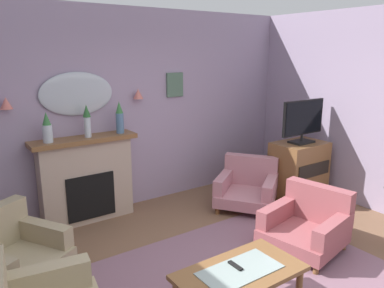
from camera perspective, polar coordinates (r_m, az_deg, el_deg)
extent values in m
cube|color=#9E8CA8|center=(5.44, -10.22, 5.05)|extent=(6.60, 0.10, 2.84)
cube|color=#7F5B6B|center=(3.96, 7.25, -20.54)|extent=(3.20, 2.40, 0.01)
cube|color=tan|center=(5.22, -15.78, -5.53)|extent=(1.20, 0.28, 1.10)
cube|color=black|center=(5.18, -15.29, -7.62)|extent=(0.64, 0.12, 0.60)
cube|color=brown|center=(5.04, -16.14, 0.64)|extent=(1.36, 0.36, 0.06)
cylinder|color=silver|center=(4.87, -21.17, 1.47)|extent=(0.12, 0.12, 0.22)
cone|color=#38753D|center=(4.84, -21.37, 3.65)|extent=(0.10, 0.10, 0.16)
cylinder|color=silver|center=(5.00, -15.65, 2.49)|extent=(0.08, 0.08, 0.27)
cone|color=#2D6633|center=(4.97, -15.81, 4.91)|extent=(0.10, 0.10, 0.16)
cylinder|color=#4C7093|center=(5.16, -10.95, 3.15)|extent=(0.11, 0.11, 0.27)
cone|color=#38753D|center=(5.13, -11.06, 5.53)|extent=(0.10, 0.10, 0.16)
ellipsoid|color=#B2BCC6|center=(5.08, -17.14, 7.33)|extent=(0.96, 0.06, 0.56)
cone|color=#D17066|center=(4.85, -26.52, 5.60)|extent=(0.14, 0.14, 0.14)
cone|color=#D17066|center=(5.36, -8.22, 7.58)|extent=(0.14, 0.14, 0.14)
cube|color=#4C6B56|center=(5.72, -2.64, 9.01)|extent=(0.28, 0.03, 0.36)
cube|color=brown|center=(3.37, 7.31, -18.88)|extent=(1.10, 0.60, 0.04)
cube|color=#8C9E99|center=(3.36, 7.33, -18.53)|extent=(0.72, 0.36, 0.01)
cylinder|color=brown|center=(3.93, 10.34, -17.63)|extent=(0.06, 0.06, 0.40)
cube|color=black|center=(3.39, 6.62, -18.00)|extent=(0.04, 0.16, 0.02)
cube|color=tan|center=(3.52, -21.71, -18.76)|extent=(0.77, 0.27, 0.24)
cube|color=#934C51|center=(4.60, 16.54, -13.32)|extent=(0.94, 0.94, 0.16)
cube|color=#934C51|center=(4.76, 18.74, -8.52)|extent=(0.31, 0.82, 0.45)
cube|color=#934C51|center=(4.66, 12.97, -10.10)|extent=(0.73, 0.27, 0.22)
cube|color=#934C51|center=(4.39, 20.71, -12.25)|extent=(0.73, 0.27, 0.22)
cylinder|color=brown|center=(4.55, 10.41, -15.14)|extent=(0.06, 0.06, 0.10)
cylinder|color=brown|center=(4.27, 18.37, -17.76)|extent=(0.06, 0.06, 0.10)
cylinder|color=brown|center=(5.07, 14.83, -12.18)|extent=(0.06, 0.06, 0.10)
cylinder|color=brown|center=(4.82, 22.07, -14.22)|extent=(0.06, 0.06, 0.10)
cube|color=#B77A84|center=(5.57, 8.25, -7.93)|extent=(1.12, 1.12, 0.16)
cube|color=#B77A84|center=(5.78, 9.02, -3.92)|extent=(0.60, 0.74, 0.45)
cube|color=#B77A84|center=(5.57, 4.88, -5.74)|extent=(0.67, 0.54, 0.22)
cube|color=#B77A84|center=(5.45, 11.85, -6.43)|extent=(0.67, 0.54, 0.22)
cylinder|color=brown|center=(5.39, 3.88, -10.10)|extent=(0.06, 0.06, 0.10)
cylinder|color=brown|center=(5.26, 11.16, -10.94)|extent=(0.06, 0.06, 0.10)
cylinder|color=brown|center=(5.99, 5.64, -7.57)|extent=(0.06, 0.06, 0.10)
cylinder|color=brown|center=(5.88, 12.15, -8.25)|extent=(0.06, 0.06, 0.10)
cube|color=tan|center=(4.28, -24.95, -16.27)|extent=(1.10, 1.10, 0.16)
cube|color=tan|center=(4.39, -21.82, -12.37)|extent=(0.49, 0.69, 0.22)
cylinder|color=brown|center=(4.32, -18.12, -17.29)|extent=(0.06, 0.06, 0.10)
cylinder|color=brown|center=(4.76, -24.42, -14.80)|extent=(0.06, 0.06, 0.10)
cube|color=brown|center=(6.01, 15.90, -3.96)|extent=(0.80, 0.56, 0.90)
cube|color=black|center=(5.81, 18.12, -3.79)|extent=(0.68, 0.02, 0.20)
cube|color=black|center=(5.87, 16.35, 0.32)|extent=(0.36, 0.24, 0.03)
cylinder|color=black|center=(5.86, 16.39, 0.94)|extent=(0.04, 0.04, 0.10)
cube|color=black|center=(5.80, 16.60, 3.92)|extent=(0.84, 0.04, 0.52)
cube|color=black|center=(5.79, 16.77, 3.89)|extent=(0.80, 0.01, 0.48)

